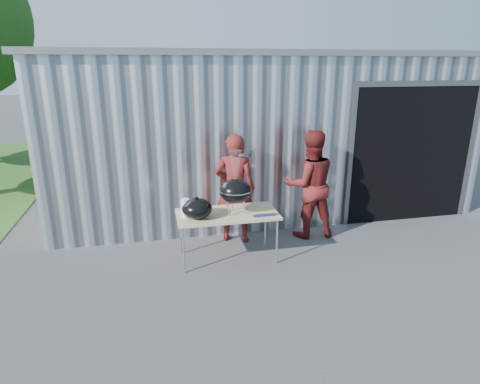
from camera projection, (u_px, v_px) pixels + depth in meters
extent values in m
plane|color=#3E3E41|center=(263.00, 281.00, 5.55)|extent=(80.00, 80.00, 0.00)
cube|color=silver|center=(244.00, 124.00, 9.64)|extent=(8.00, 6.00, 3.00)
cube|color=slate|center=(244.00, 56.00, 9.17)|extent=(8.20, 6.20, 0.10)
cube|color=black|center=(394.00, 150.00, 7.96)|extent=(2.40, 1.20, 2.50)
cube|color=#4C4C51|center=(421.00, 83.00, 7.04)|extent=(2.52, 0.08, 0.10)
cube|color=tan|center=(227.00, 214.00, 5.99)|extent=(1.50, 0.75, 0.04)
cylinder|color=silver|center=(184.00, 250.00, 5.67)|extent=(0.03, 0.03, 0.71)
cylinder|color=silver|center=(277.00, 242.00, 5.95)|extent=(0.03, 0.03, 0.71)
cylinder|color=silver|center=(180.00, 233.00, 6.25)|extent=(0.03, 0.03, 0.71)
cylinder|color=silver|center=(265.00, 226.00, 6.54)|extent=(0.03, 0.03, 0.71)
ellipsoid|color=black|center=(235.00, 191.00, 5.87)|extent=(0.47, 0.47, 0.36)
cylinder|color=silver|center=(235.00, 190.00, 5.86)|extent=(0.48, 0.48, 0.02)
cylinder|color=silver|center=(235.00, 189.00, 5.86)|extent=(0.46, 0.46, 0.01)
cylinder|color=silver|center=(233.00, 203.00, 6.07)|extent=(0.02, 0.02, 0.24)
cylinder|color=silver|center=(228.00, 208.00, 5.85)|extent=(0.02, 0.02, 0.24)
cylinder|color=silver|center=(244.00, 207.00, 5.90)|extent=(0.02, 0.02, 0.24)
cylinder|color=#CB6349|center=(225.00, 189.00, 5.83)|extent=(0.02, 0.14, 0.02)
cylinder|color=#CB6349|center=(228.00, 189.00, 5.83)|extent=(0.02, 0.14, 0.02)
cylinder|color=#CB6349|center=(231.00, 189.00, 5.84)|extent=(0.02, 0.14, 0.02)
cylinder|color=#CB6349|center=(234.00, 188.00, 5.85)|extent=(0.02, 0.14, 0.02)
cylinder|color=#CB6349|center=(237.00, 188.00, 5.86)|extent=(0.02, 0.14, 0.02)
cylinder|color=#CB6349|center=(239.00, 188.00, 5.87)|extent=(0.02, 0.14, 0.02)
cylinder|color=#CB6349|center=(242.00, 188.00, 5.88)|extent=(0.02, 0.14, 0.02)
cylinder|color=#CB6349|center=(245.00, 188.00, 5.88)|extent=(0.02, 0.14, 0.02)
cone|color=silver|center=(235.00, 169.00, 5.77)|extent=(0.20, 0.20, 0.55)
ellipsoid|color=black|center=(197.00, 208.00, 5.75)|extent=(0.44, 0.44, 0.29)
cylinder|color=black|center=(197.00, 198.00, 5.71)|extent=(0.05, 0.05, 0.03)
cylinder|color=white|center=(185.00, 208.00, 5.77)|extent=(0.12, 0.12, 0.28)
cube|color=white|center=(189.00, 208.00, 6.05)|extent=(0.20, 0.15, 0.10)
cube|color=navy|center=(264.00, 215.00, 5.85)|extent=(0.32, 0.05, 0.05)
cube|color=yellow|center=(264.00, 213.00, 5.84)|extent=(0.32, 0.05, 0.01)
imported|color=maroon|center=(235.00, 189.00, 6.59)|extent=(0.77, 0.64, 1.83)
imported|color=maroon|center=(310.00, 184.00, 6.79)|extent=(0.93, 0.74, 1.85)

